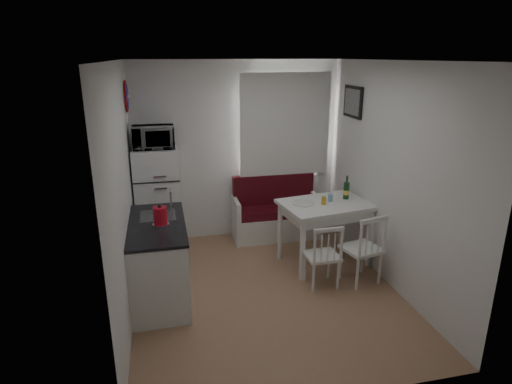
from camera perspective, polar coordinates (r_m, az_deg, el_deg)
The scene contains 22 objects.
floor at distance 5.19m, azimuth 1.26°, elevation -12.93°, with size 3.00×3.50×0.02m, color #AD7B5C.
ceiling at distance 4.46m, azimuth 1.50°, elevation 17.14°, with size 3.00×3.50×0.02m, color white.
wall_back at distance 6.32m, azimuth -2.50°, elevation 5.42°, with size 3.00×0.02×2.60m, color white.
wall_front at distance 3.11m, azimuth 9.32°, elevation -8.21°, with size 3.00×0.02×2.60m, color white.
wall_left at distance 4.55m, azimuth -17.28°, elevation -0.30°, with size 0.02×3.50×2.60m, color white.
wall_right at distance 5.22m, azimuth 17.56°, elevation 1.95°, with size 0.02×3.50×2.60m, color white.
window at distance 6.39m, azimuth 3.76°, elevation 8.51°, with size 1.22×0.06×1.47m, color white.
curtain at distance 6.32m, azimuth 3.95°, elevation 8.85°, with size 1.35×0.02×1.50m, color white.
kitchen_counter at distance 4.99m, azimuth -12.80°, elevation -8.78°, with size 0.62×1.32×1.16m.
wall_sign at distance 5.81m, azimuth -16.81°, elevation 12.11°, with size 0.40×0.40×0.03m, color navy.
picture_frame at distance 6.03m, azimuth 12.78°, elevation 11.64°, with size 0.04×0.52×0.42m, color black.
bench at distance 6.49m, azimuth 2.65°, elevation -3.36°, with size 1.31×0.50×0.93m.
dining_table at distance 5.60m, azimuth 9.24°, elevation -2.36°, with size 1.23×0.95×0.84m.
chair_left at distance 5.05m, azimuth 9.19°, elevation -7.68°, with size 0.38×0.37×0.43m.
chair_right at distance 5.22m, azimuth 14.39°, elevation -6.56°, with size 0.50×0.49×0.48m.
fridge at distance 6.04m, azimuth -12.91°, elevation -1.11°, with size 0.59×0.59×1.49m, color white.
microwave at distance 5.77m, azimuth -13.52°, elevation 7.12°, with size 0.53×0.36×0.29m, color white.
kettle at distance 4.67m, azimuth -12.65°, elevation -3.14°, with size 0.18×0.18×0.24m, color red.
wine_bottle at distance 5.73m, azimuth 11.98°, elevation 0.60°, with size 0.08×0.08×0.31m, color #14411A, non-canonical shape.
drinking_glass_orange at distance 5.49m, azimuth 9.02°, elevation -1.16°, with size 0.06×0.06×0.10m, color gold.
drinking_glass_blue at distance 5.63m, azimuth 9.89°, elevation -0.74°, with size 0.06×0.06×0.10m, color #76A6C9.
plate at distance 5.48m, azimuth 6.31°, elevation -1.52°, with size 0.27×0.27×0.02m, color white.
Camera 1 is at (-1.09, -4.33, 2.65)m, focal length 30.00 mm.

